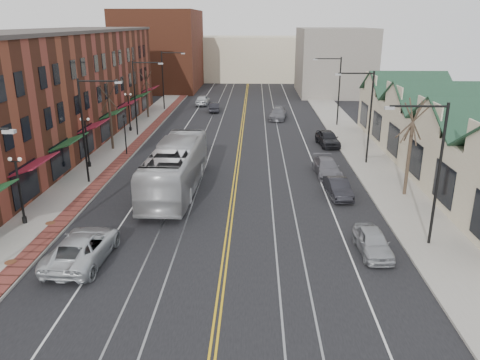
# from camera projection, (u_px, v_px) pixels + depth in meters

# --- Properties ---
(ground) EXTENTS (160.00, 160.00, 0.00)m
(ground) POSITION_uv_depth(u_px,v_px,m) (220.00, 301.00, 21.34)
(ground) COLOR black
(ground) RESTS_ON ground
(sidewalk_left) EXTENTS (4.00, 120.00, 0.15)m
(sidewalk_left) POSITION_uv_depth(u_px,v_px,m) (99.00, 167.00, 40.60)
(sidewalk_left) COLOR gray
(sidewalk_left) RESTS_ON ground
(sidewalk_right) EXTENTS (4.00, 120.00, 0.15)m
(sidewalk_right) POSITION_uv_depth(u_px,v_px,m) (377.00, 170.00, 39.86)
(sidewalk_right) COLOR gray
(sidewalk_right) RESTS_ON ground
(building_left) EXTENTS (10.00, 50.00, 11.00)m
(building_left) POSITION_uv_depth(u_px,v_px,m) (45.00, 92.00, 45.69)
(building_left) COLOR brown
(building_left) RESTS_ON ground
(building_right) EXTENTS (8.00, 36.00, 4.60)m
(building_right) POSITION_uv_depth(u_px,v_px,m) (452.00, 145.00, 38.96)
(building_right) COLOR beige
(building_right) RESTS_ON ground
(backdrop_left) EXTENTS (14.00, 18.00, 14.00)m
(backdrop_left) POSITION_uv_depth(u_px,v_px,m) (160.00, 50.00, 85.78)
(backdrop_left) COLOR brown
(backdrop_left) RESTS_ON ground
(backdrop_mid) EXTENTS (22.00, 14.00, 9.00)m
(backdrop_mid) POSITION_uv_depth(u_px,v_px,m) (249.00, 58.00, 100.29)
(backdrop_mid) COLOR beige
(backdrop_mid) RESTS_ON ground
(backdrop_right) EXTENTS (12.00, 16.00, 11.00)m
(backdrop_right) POSITION_uv_depth(u_px,v_px,m) (334.00, 61.00, 80.58)
(backdrop_right) COLOR slate
(backdrop_right) RESTS_ON ground
(streetlight_l_1) EXTENTS (3.33, 0.25, 8.00)m
(streetlight_l_1) POSITION_uv_depth(u_px,v_px,m) (88.00, 120.00, 35.19)
(streetlight_l_1) COLOR black
(streetlight_l_1) RESTS_ON sidewalk_left
(streetlight_l_2) EXTENTS (3.33, 0.25, 8.00)m
(streetlight_l_2) POSITION_uv_depth(u_px,v_px,m) (139.00, 90.00, 50.32)
(streetlight_l_2) COLOR black
(streetlight_l_2) RESTS_ON sidewalk_left
(streetlight_l_3) EXTENTS (3.33, 0.25, 8.00)m
(streetlight_l_3) POSITION_uv_depth(u_px,v_px,m) (166.00, 74.00, 65.46)
(streetlight_l_3) COLOR black
(streetlight_l_3) RESTS_ON sidewalk_left
(streetlight_r_0) EXTENTS (3.33, 0.25, 8.00)m
(streetlight_r_0) POSITION_uv_depth(u_px,v_px,m) (432.00, 161.00, 25.05)
(streetlight_r_0) COLOR black
(streetlight_r_0) RESTS_ON sidewalk_right
(streetlight_r_1) EXTENTS (3.33, 0.25, 8.00)m
(streetlight_r_1) POSITION_uv_depth(u_px,v_px,m) (366.00, 108.00, 40.18)
(streetlight_r_1) COLOR black
(streetlight_r_1) RESTS_ON sidewalk_right
(streetlight_r_2) EXTENTS (3.33, 0.25, 8.00)m
(streetlight_r_2) POSITION_uv_depth(u_px,v_px,m) (336.00, 84.00, 55.32)
(streetlight_r_2) COLOR black
(streetlight_r_2) RESTS_ON sidewalk_right
(lamppost_l_1) EXTENTS (0.84, 0.28, 4.27)m
(lamppost_l_1) POSITION_uv_depth(u_px,v_px,m) (20.00, 192.00, 28.59)
(lamppost_l_1) COLOR black
(lamppost_l_1) RESTS_ON sidewalk_left
(lamppost_l_2) EXTENTS (0.84, 0.28, 4.27)m
(lamppost_l_2) POSITION_uv_depth(u_px,v_px,m) (87.00, 143.00, 39.94)
(lamppost_l_2) COLOR black
(lamppost_l_2) RESTS_ON sidewalk_left
(lamppost_l_3) EXTENTS (0.84, 0.28, 4.27)m
(lamppost_l_3) POSITION_uv_depth(u_px,v_px,m) (129.00, 113.00, 53.18)
(lamppost_l_3) COLOR black
(lamppost_l_3) RESTS_ON sidewalk_left
(tree_left_near) EXTENTS (1.78, 1.37, 6.48)m
(tree_left_near) POSITION_uv_depth(u_px,v_px,m) (110.00, 115.00, 45.18)
(tree_left_near) COLOR #382B21
(tree_left_near) RESTS_ON sidewalk_left
(tree_left_far) EXTENTS (1.66, 1.28, 6.02)m
(tree_left_far) POSITION_uv_depth(u_px,v_px,m) (147.00, 93.00, 60.39)
(tree_left_far) COLOR #382B21
(tree_left_far) RESTS_ON sidewalk_left
(tree_right_mid) EXTENTS (1.90, 1.46, 6.93)m
(tree_right_mid) POSITION_uv_depth(u_px,v_px,m) (410.00, 146.00, 32.98)
(tree_right_mid) COLOR #382B21
(tree_right_mid) RESTS_ON sidewalk_right
(manhole_mid) EXTENTS (0.60, 0.60, 0.02)m
(manhole_mid) POSITION_uv_depth(u_px,v_px,m) (10.00, 262.00, 24.47)
(manhole_mid) COLOR #592D19
(manhole_mid) RESTS_ON sidewalk_left
(manhole_far) EXTENTS (0.60, 0.60, 0.02)m
(manhole_far) POSITION_uv_depth(u_px,v_px,m) (50.00, 223.00, 29.20)
(manhole_far) COLOR #592D19
(manhole_far) RESTS_ON sidewalk_left
(traffic_signal) EXTENTS (0.18, 0.15, 3.80)m
(traffic_signal) POSITION_uv_depth(u_px,v_px,m) (125.00, 131.00, 43.61)
(traffic_signal) COLOR black
(traffic_signal) RESTS_ON sidewalk_left
(transit_bus) EXTENTS (3.34, 13.02, 3.61)m
(transit_bus) POSITION_uv_depth(u_px,v_px,m) (176.00, 168.00, 34.63)
(transit_bus) COLOR #B9BABC
(transit_bus) RESTS_ON ground
(parked_suv) EXTENTS (2.92, 5.86, 1.60)m
(parked_suv) POSITION_uv_depth(u_px,v_px,m) (83.00, 247.00, 24.67)
(parked_suv) COLOR silver
(parked_suv) RESTS_ON ground
(parked_car_a) EXTENTS (1.75, 4.02, 1.35)m
(parked_car_a) POSITION_uv_depth(u_px,v_px,m) (373.00, 242.00, 25.55)
(parked_car_a) COLOR #A0A2A6
(parked_car_a) RESTS_ON ground
(parked_car_b) EXTENTS (1.74, 4.12, 1.32)m
(parked_car_b) POSITION_uv_depth(u_px,v_px,m) (338.00, 188.00, 33.85)
(parked_car_b) COLOR black
(parked_car_b) RESTS_ON ground
(parked_car_c) EXTENTS (2.14, 4.75, 1.35)m
(parked_car_c) POSITION_uv_depth(u_px,v_px,m) (327.00, 167.00, 38.59)
(parked_car_c) COLOR slate
(parked_car_c) RESTS_ON ground
(parked_car_d) EXTENTS (2.37, 4.76, 1.56)m
(parked_car_d) POSITION_uv_depth(u_px,v_px,m) (328.00, 138.00, 47.67)
(parked_car_d) COLOR black
(parked_car_d) RESTS_ON ground
(distant_car_left) EXTENTS (1.62, 3.96, 1.28)m
(distant_car_left) POSITION_uv_depth(u_px,v_px,m) (214.00, 107.00, 65.61)
(distant_car_left) COLOR black
(distant_car_left) RESTS_ON ground
(distant_car_right) EXTENTS (2.68, 5.21, 1.44)m
(distant_car_right) POSITION_uv_depth(u_px,v_px,m) (278.00, 114.00, 60.57)
(distant_car_right) COLOR #5D5E64
(distant_car_right) RESTS_ON ground
(distant_car_far) EXTENTS (1.99, 4.63, 1.56)m
(distant_car_far) POSITION_uv_depth(u_px,v_px,m) (203.00, 100.00, 70.75)
(distant_car_far) COLOR #BABEC2
(distant_car_far) RESTS_ON ground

